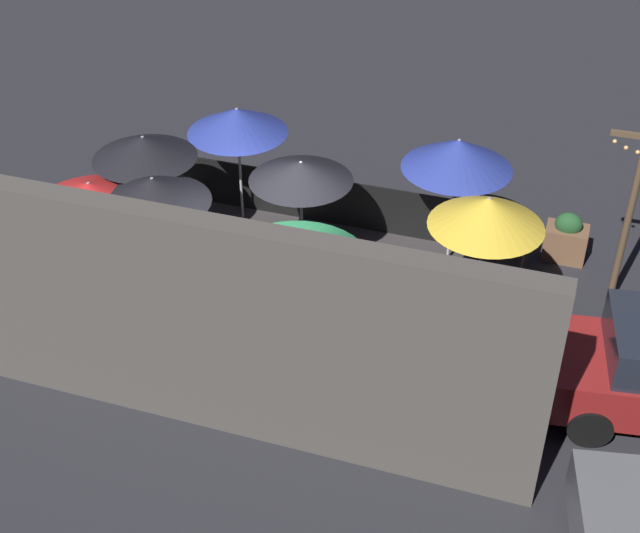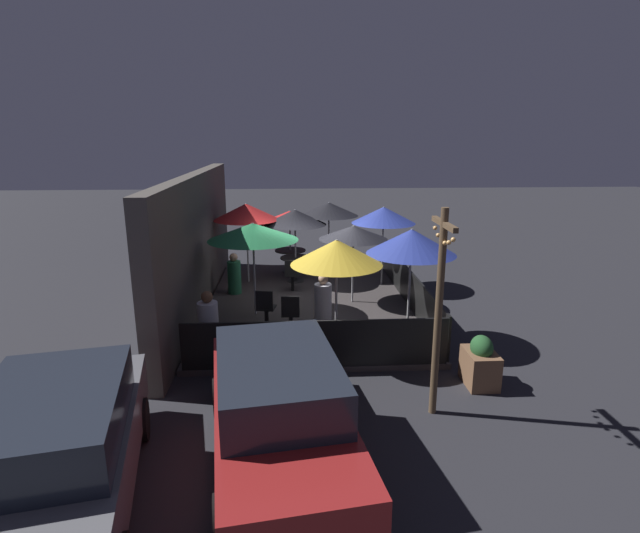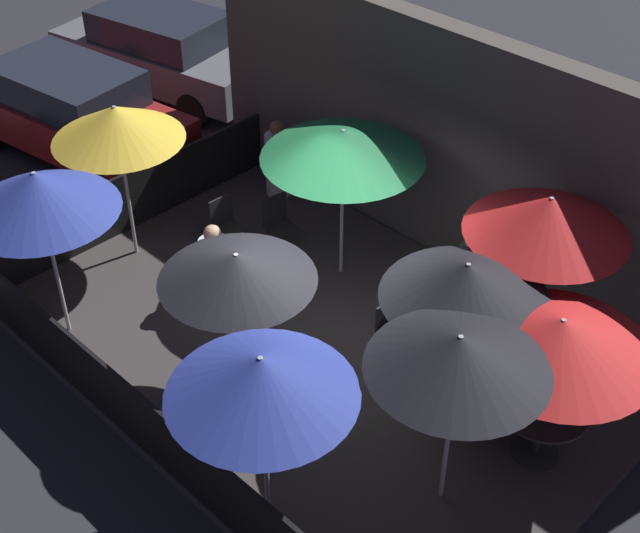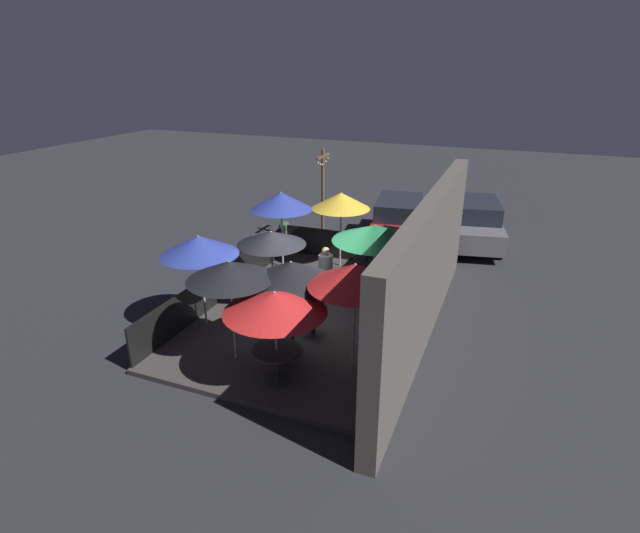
{
  "view_description": "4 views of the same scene",
  "coord_description": "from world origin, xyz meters",
  "px_view_note": "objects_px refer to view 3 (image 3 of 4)",
  "views": [
    {
      "loc": [
        -4.52,
        11.32,
        9.45
      ],
      "look_at": [
        -0.91,
        0.38,
        1.25
      ],
      "focal_mm": 50.0,
      "sensor_mm": 36.0,
      "label": 1
    },
    {
      "loc": [
        -12.74,
        0.43,
        4.48
      ],
      "look_at": [
        -0.8,
        -0.25,
        1.31
      ],
      "focal_mm": 28.0,
      "sensor_mm": 36.0,
      "label": 2
    },
    {
      "loc": [
        6.07,
        -6.03,
        8.02
      ],
      "look_at": [
        -0.29,
        0.37,
        1.05
      ],
      "focal_mm": 50.0,
      "sensor_mm": 36.0,
      "label": 3
    },
    {
      "loc": [
        10.76,
        4.52,
        6.22
      ],
      "look_at": [
        -0.47,
        0.02,
        1.24
      ],
      "focal_mm": 28.0,
      "sensor_mm": 36.0,
      "label": 4
    }
  ],
  "objects_px": {
    "patio_umbrella_2": "(237,267)",
    "patio_chair_2": "(227,226)",
    "patio_umbrella_4": "(117,123)",
    "patron_1": "(278,162)",
    "dining_table_0": "(455,374)",
    "dining_table_1": "(542,417)",
    "patio_umbrella_5": "(549,216)",
    "patio_umbrella_7": "(459,353)",
    "patio_umbrella_6": "(261,377)",
    "parked_car_1": "(163,51)",
    "patio_chair_1": "(279,224)",
    "patio_umbrella_8": "(343,144)",
    "patio_umbrella_3": "(38,192)",
    "patio_umbrella_0": "(466,281)",
    "patron_2": "(215,267)",
    "patron_0": "(470,273)",
    "patio_chair_0": "(393,333)",
    "parked_car_0": "(70,110)",
    "patio_umbrella_1": "(561,336)"
  },
  "relations": [
    {
      "from": "patio_umbrella_2",
      "to": "patio_chair_2",
      "type": "relative_size",
      "value": 2.18
    },
    {
      "from": "patio_umbrella_4",
      "to": "patron_1",
      "type": "relative_size",
      "value": 1.85
    },
    {
      "from": "dining_table_0",
      "to": "dining_table_1",
      "type": "distance_m",
      "value": 1.11
    },
    {
      "from": "patio_umbrella_5",
      "to": "patron_1",
      "type": "relative_size",
      "value": 1.85
    },
    {
      "from": "patio_umbrella_7",
      "to": "dining_table_1",
      "type": "height_order",
      "value": "patio_umbrella_7"
    },
    {
      "from": "patio_umbrella_5",
      "to": "patio_umbrella_6",
      "type": "height_order",
      "value": "patio_umbrella_5"
    },
    {
      "from": "parked_car_1",
      "to": "patio_chair_1",
      "type": "bearing_deg",
      "value": -32.66
    },
    {
      "from": "patio_umbrella_4",
      "to": "patio_chair_2",
      "type": "bearing_deg",
      "value": 41.58
    },
    {
      "from": "dining_table_0",
      "to": "patio_chair_2",
      "type": "height_order",
      "value": "patio_chair_2"
    },
    {
      "from": "patio_umbrella_8",
      "to": "patio_chair_1",
      "type": "distance_m",
      "value": 1.88
    },
    {
      "from": "patio_chair_1",
      "to": "patio_chair_2",
      "type": "bearing_deg",
      "value": -118.95
    },
    {
      "from": "patio_umbrella_3",
      "to": "patio_umbrella_2",
      "type": "bearing_deg",
      "value": 20.39
    },
    {
      "from": "patio_umbrella_0",
      "to": "patron_2",
      "type": "relative_size",
      "value": 1.81
    },
    {
      "from": "patron_0",
      "to": "dining_table_0",
      "type": "bearing_deg",
      "value": 132.99
    },
    {
      "from": "dining_table_0",
      "to": "patio_chair_2",
      "type": "distance_m",
      "value": 4.26
    },
    {
      "from": "parked_car_1",
      "to": "patio_chair_0",
      "type": "bearing_deg",
      "value": -29.94
    },
    {
      "from": "parked_car_1",
      "to": "patio_umbrella_6",
      "type": "bearing_deg",
      "value": -42.79
    },
    {
      "from": "patio_umbrella_3",
      "to": "dining_table_1",
      "type": "distance_m",
      "value": 6.37
    },
    {
      "from": "patio_umbrella_0",
      "to": "parked_car_0",
      "type": "bearing_deg",
      "value": 177.81
    },
    {
      "from": "patio_umbrella_3",
      "to": "parked_car_0",
      "type": "distance_m",
      "value": 5.1
    },
    {
      "from": "patio_umbrella_3",
      "to": "patio_umbrella_5",
      "type": "relative_size",
      "value": 1.02
    },
    {
      "from": "patio_umbrella_1",
      "to": "parked_car_1",
      "type": "distance_m",
      "value": 10.9
    },
    {
      "from": "patio_umbrella_4",
      "to": "patio_chair_2",
      "type": "xyz_separation_m",
      "value": [
        1.03,
        0.92,
        -1.62
      ]
    },
    {
      "from": "patio_umbrella_3",
      "to": "dining_table_0",
      "type": "xyz_separation_m",
      "value": [
        4.51,
        2.42,
        -1.56
      ]
    },
    {
      "from": "patron_2",
      "to": "parked_car_1",
      "type": "xyz_separation_m",
      "value": [
        -5.79,
        3.54,
        0.19
      ]
    },
    {
      "from": "patio_chair_2",
      "to": "parked_car_1",
      "type": "bearing_deg",
      "value": 153.69
    },
    {
      "from": "patio_umbrella_7",
      "to": "patio_chair_0",
      "type": "distance_m",
      "value": 2.63
    },
    {
      "from": "patio_umbrella_1",
      "to": "patio_umbrella_5",
      "type": "relative_size",
      "value": 0.86
    },
    {
      "from": "patio_umbrella_2",
      "to": "dining_table_1",
      "type": "height_order",
      "value": "patio_umbrella_2"
    },
    {
      "from": "parked_car_1",
      "to": "patio_umbrella_4",
      "type": "bearing_deg",
      "value": -53.29
    },
    {
      "from": "patron_0",
      "to": "parked_car_1",
      "type": "height_order",
      "value": "parked_car_1"
    },
    {
      "from": "patio_umbrella_4",
      "to": "patron_2",
      "type": "bearing_deg",
      "value": 5.28
    },
    {
      "from": "patio_chair_2",
      "to": "patron_0",
      "type": "bearing_deg",
      "value": 28.65
    },
    {
      "from": "patio_chair_2",
      "to": "patron_0",
      "type": "relative_size",
      "value": 0.82
    },
    {
      "from": "patron_0",
      "to": "patio_chair_2",
      "type": "bearing_deg",
      "value": 37.47
    },
    {
      "from": "patio_umbrella_4",
      "to": "patio_umbrella_7",
      "type": "xyz_separation_m",
      "value": [
        5.99,
        -0.3,
        -0.03
      ]
    },
    {
      "from": "patio_umbrella_3",
      "to": "patio_umbrella_6",
      "type": "distance_m",
      "value": 4.1
    },
    {
      "from": "patio_umbrella_0",
      "to": "parked_car_1",
      "type": "distance_m",
      "value": 9.91
    },
    {
      "from": "patio_umbrella_3",
      "to": "dining_table_1",
      "type": "relative_size",
      "value": 2.44
    },
    {
      "from": "patron_1",
      "to": "patron_2",
      "type": "relative_size",
      "value": 1.06
    },
    {
      "from": "patio_umbrella_3",
      "to": "patio_umbrella_4",
      "type": "bearing_deg",
      "value": 115.26
    },
    {
      "from": "patio_umbrella_4",
      "to": "parked_car_0",
      "type": "bearing_deg",
      "value": 161.51
    },
    {
      "from": "patio_umbrella_6",
      "to": "parked_car_0",
      "type": "xyz_separation_m",
      "value": [
        -8.15,
        2.91,
        -1.36
      ]
    },
    {
      "from": "patio_umbrella_6",
      "to": "patio_chair_2",
      "type": "xyz_separation_m",
      "value": [
        -3.85,
        2.73,
        -1.56
      ]
    },
    {
      "from": "patio_umbrella_8",
      "to": "patron_0",
      "type": "relative_size",
      "value": 1.98
    },
    {
      "from": "patio_umbrella_2",
      "to": "patio_umbrella_3",
      "type": "distance_m",
      "value": 2.67
    },
    {
      "from": "patio_umbrella_2",
      "to": "patio_umbrella_5",
      "type": "xyz_separation_m",
      "value": [
        2.06,
        2.94,
        0.26
      ]
    },
    {
      "from": "patio_umbrella_0",
      "to": "patio_umbrella_8",
      "type": "height_order",
      "value": "patio_umbrella_8"
    },
    {
      "from": "patio_umbrella_1",
      "to": "patio_umbrella_8",
      "type": "height_order",
      "value": "patio_umbrella_8"
    },
    {
      "from": "patio_umbrella_0",
      "to": "parked_car_0",
      "type": "relative_size",
      "value": 0.47
    }
  ]
}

